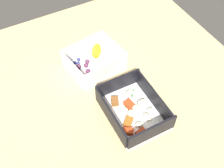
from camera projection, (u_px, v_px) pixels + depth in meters
table_surface at (113, 86)px, 85.42cm from camera, size 80.00×80.00×2.00cm
pasta_container at (133, 110)px, 76.65cm from camera, size 18.37×14.04×5.87cm
fruit_bowl at (94, 62)px, 87.42cm from camera, size 15.12×17.24×6.13cm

